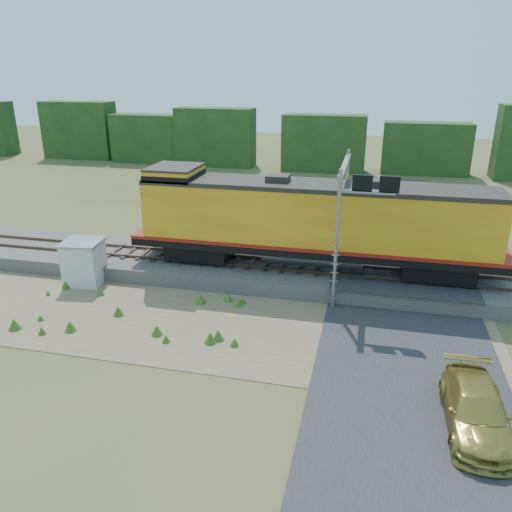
% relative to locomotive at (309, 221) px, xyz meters
% --- Properties ---
extents(ground, '(140.00, 140.00, 0.00)m').
position_rel_locomotive_xyz_m(ground, '(-2.10, -6.00, -3.40)').
color(ground, '#475123').
rests_on(ground, ground).
extents(ballast, '(70.00, 5.00, 0.80)m').
position_rel_locomotive_xyz_m(ballast, '(-2.10, 0.00, -3.00)').
color(ballast, slate).
rests_on(ballast, ground).
extents(rails, '(70.00, 1.54, 0.16)m').
position_rel_locomotive_xyz_m(rails, '(-2.10, 0.00, -2.52)').
color(rails, brown).
rests_on(rails, ballast).
extents(dirt_shoulder, '(26.00, 8.00, 0.03)m').
position_rel_locomotive_xyz_m(dirt_shoulder, '(-4.10, -5.50, -3.39)').
color(dirt_shoulder, '#8C7754').
rests_on(dirt_shoulder, ground).
extents(road, '(7.00, 66.00, 0.86)m').
position_rel_locomotive_xyz_m(road, '(4.90, -5.26, -3.32)').
color(road, '#38383A').
rests_on(road, ground).
extents(tree_line_north, '(130.00, 3.00, 6.50)m').
position_rel_locomotive_xyz_m(tree_line_north, '(-2.10, 32.00, -0.33)').
color(tree_line_north, '#1D3B15').
rests_on(tree_line_north, ground).
extents(weed_clumps, '(15.00, 6.20, 0.56)m').
position_rel_locomotive_xyz_m(weed_clumps, '(-5.60, -5.90, -3.40)').
color(weed_clumps, '#40661D').
rests_on(weed_clumps, ground).
extents(locomotive, '(19.20, 2.93, 4.95)m').
position_rel_locomotive_xyz_m(locomotive, '(0.00, 0.00, 0.00)').
color(locomotive, black).
rests_on(locomotive, rails).
extents(shed, '(2.22, 2.22, 2.34)m').
position_rel_locomotive_xyz_m(shed, '(-11.41, -2.83, -2.22)').
color(shed, silver).
rests_on(shed, ground).
extents(signal_gantry, '(2.64, 6.20, 6.66)m').
position_rel_locomotive_xyz_m(signal_gantry, '(1.98, -0.65, 1.62)').
color(signal_gantry, gray).
rests_on(signal_gantry, ground).
extents(car, '(1.89, 4.58, 1.33)m').
position_rel_locomotive_xyz_m(car, '(6.78, -10.31, -2.74)').
color(car, '#A28F3C').
rests_on(car, ground).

